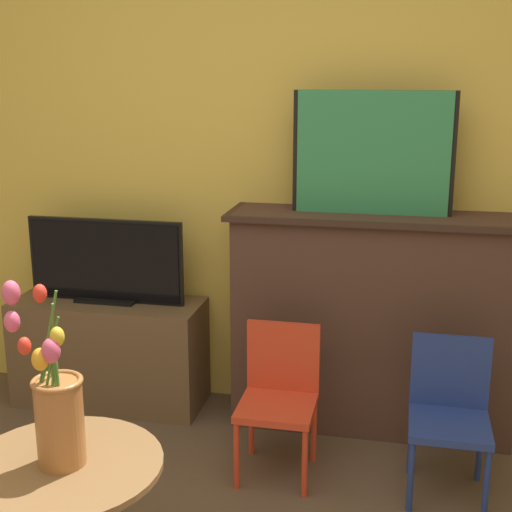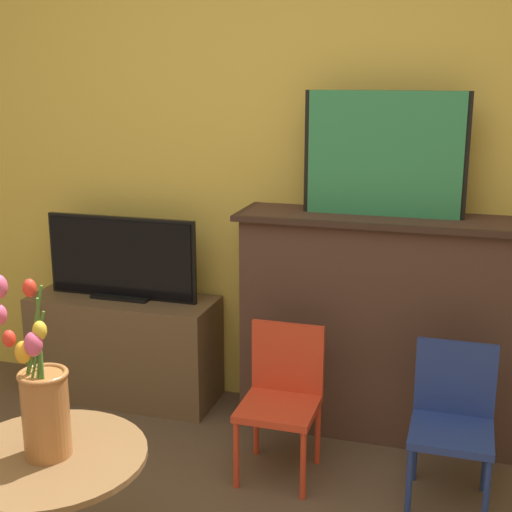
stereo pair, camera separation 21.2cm
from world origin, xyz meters
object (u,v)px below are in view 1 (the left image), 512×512
at_px(tv_monitor, 105,262).
at_px(chair_blue, 449,408).
at_px(chair_red, 279,391).
at_px(painting, 373,153).
at_px(vase_tulips, 56,407).

xyz_separation_m(tv_monitor, chair_blue, (1.62, -0.45, -0.38)).
relative_size(tv_monitor, chair_red, 1.27).
height_order(painting, tv_monitor, painting).
xyz_separation_m(tv_monitor, vase_tulips, (0.46, -1.40, -0.04)).
distance_m(painting, tv_monitor, 1.38).
bearing_deg(vase_tulips, chair_blue, 39.12).
height_order(painting, vase_tulips, painting).
relative_size(chair_red, vase_tulips, 1.10).
distance_m(painting, chair_red, 1.10).
xyz_separation_m(chair_blue, vase_tulips, (-1.16, -0.94, 0.34)).
distance_m(painting, vase_tulips, 1.74).
distance_m(tv_monitor, chair_red, 1.11).
height_order(tv_monitor, chair_blue, tv_monitor).
bearing_deg(chair_blue, chair_red, 179.17).
height_order(tv_monitor, chair_red, tv_monitor).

